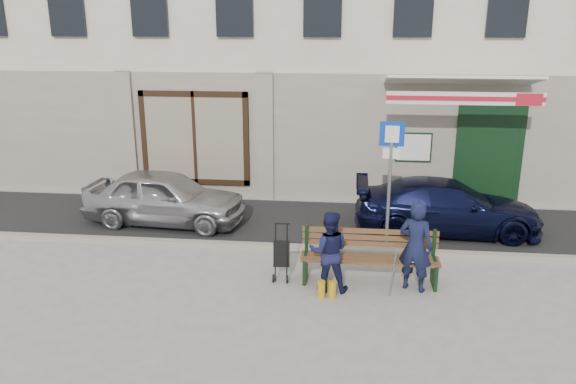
# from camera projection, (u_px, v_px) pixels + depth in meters

# --- Properties ---
(ground) EXTENTS (80.00, 80.00, 0.00)m
(ground) POSITION_uv_depth(u_px,v_px,m) (304.00, 285.00, 9.80)
(ground) COLOR #9E9991
(ground) RESTS_ON ground
(asphalt_lane) EXTENTS (60.00, 3.20, 0.01)m
(asphalt_lane) POSITION_uv_depth(u_px,v_px,m) (315.00, 224.00, 12.75)
(asphalt_lane) COLOR #282828
(asphalt_lane) RESTS_ON ground
(curb) EXTENTS (60.00, 0.18, 0.12)m
(curb) POSITION_uv_depth(u_px,v_px,m) (310.00, 249.00, 11.21)
(curb) COLOR #9E9384
(curb) RESTS_ON ground
(building) EXTENTS (20.00, 8.27, 10.00)m
(building) POSITION_uv_depth(u_px,v_px,m) (329.00, 1.00, 16.39)
(building) COLOR beige
(building) RESTS_ON ground
(car_silver) EXTENTS (3.73, 1.76, 1.23)m
(car_silver) POSITION_uv_depth(u_px,v_px,m) (165.00, 197.00, 12.64)
(car_silver) COLOR #B2B1B6
(car_silver) RESTS_ON ground
(car_navy) EXTENTS (3.97, 1.64, 1.15)m
(car_navy) POSITION_uv_depth(u_px,v_px,m) (447.00, 207.00, 12.13)
(car_navy) COLOR black
(car_navy) RESTS_ON ground
(parking_sign) EXTENTS (0.48, 0.08, 2.58)m
(parking_sign) POSITION_uv_depth(u_px,v_px,m) (390.00, 165.00, 10.96)
(parking_sign) COLOR gray
(parking_sign) RESTS_ON ground
(bench) EXTENTS (2.40, 1.17, 0.98)m
(bench) POSITION_uv_depth(u_px,v_px,m) (367.00, 258.00, 9.78)
(bench) COLOR brown
(bench) RESTS_ON ground
(man) EXTENTS (0.68, 0.57, 1.58)m
(man) POSITION_uv_depth(u_px,v_px,m) (416.00, 246.00, 9.42)
(man) COLOR #121733
(man) RESTS_ON ground
(woman) EXTENTS (0.69, 0.54, 1.41)m
(woman) POSITION_uv_depth(u_px,v_px,m) (329.00, 251.00, 9.43)
(woman) COLOR #15173C
(woman) RESTS_ON ground
(stroller) EXTENTS (0.31, 0.42, 0.99)m
(stroller) POSITION_uv_depth(u_px,v_px,m) (281.00, 255.00, 9.95)
(stroller) COLOR black
(stroller) RESTS_ON ground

